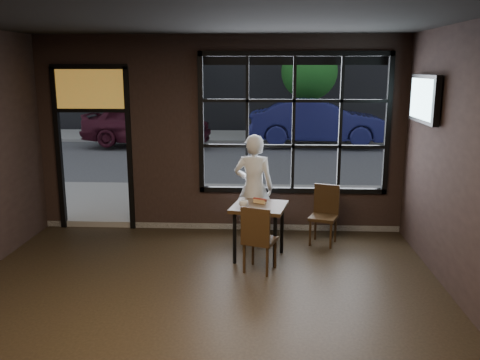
# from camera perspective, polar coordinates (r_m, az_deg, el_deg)

# --- Properties ---
(floor) EXTENTS (6.00, 7.00, 0.02)m
(floor) POSITION_cam_1_polar(r_m,az_deg,el_deg) (5.48, -5.61, -17.03)
(floor) COLOR black
(floor) RESTS_ON ground
(ceiling) EXTENTS (6.00, 7.00, 0.02)m
(ceiling) POSITION_cam_1_polar(r_m,az_deg,el_deg) (4.80, -6.47, 18.69)
(ceiling) COLOR black
(ceiling) RESTS_ON ground
(window_frame) EXTENTS (3.06, 0.12, 2.28)m
(window_frame) POSITION_cam_1_polar(r_m,az_deg,el_deg) (8.27, 6.04, 6.30)
(window_frame) COLOR black
(window_frame) RESTS_ON ground
(stained_transom) EXTENTS (1.20, 0.06, 0.70)m
(stained_transom) POSITION_cam_1_polar(r_m,az_deg,el_deg) (8.70, -16.47, 9.80)
(stained_transom) COLOR orange
(stained_transom) RESTS_ON ground
(street_asphalt) EXTENTS (60.00, 41.00, 0.04)m
(street_asphalt) POSITION_cam_1_polar(r_m,az_deg,el_deg) (28.85, 1.43, 7.15)
(street_asphalt) COLOR #545456
(street_asphalt) RESTS_ON ground
(cafe_table) EXTENTS (0.86, 0.86, 0.79)m
(cafe_table) POSITION_cam_1_polar(r_m,az_deg,el_deg) (7.29, 2.14, -5.81)
(cafe_table) COLOR black
(cafe_table) RESTS_ON floor
(chair_near) EXTENTS (0.51, 0.51, 0.92)m
(chair_near) POSITION_cam_1_polar(r_m,az_deg,el_deg) (6.83, 2.26, -6.52)
(chair_near) COLOR black
(chair_near) RESTS_ON floor
(chair_window) EXTENTS (0.51, 0.51, 0.91)m
(chair_window) POSITION_cam_1_polar(r_m,az_deg,el_deg) (7.93, 9.35, -3.97)
(chair_window) COLOR black
(chair_window) RESTS_ON floor
(man) EXTENTS (0.65, 0.46, 1.69)m
(man) POSITION_cam_1_polar(r_m,az_deg,el_deg) (7.93, 1.55, -0.90)
(man) COLOR silver
(man) RESTS_ON floor
(hotdog) EXTENTS (0.21, 0.16, 0.06)m
(hotdog) POSITION_cam_1_polar(r_m,az_deg,el_deg) (7.29, 2.26, -2.35)
(hotdog) COLOR tan
(hotdog) RESTS_ON cafe_table
(cup) EXTENTS (0.16, 0.16, 0.10)m
(cup) POSITION_cam_1_polar(r_m,az_deg,el_deg) (7.05, 0.41, -2.70)
(cup) COLOR silver
(cup) RESTS_ON cafe_table
(tv) EXTENTS (0.13, 1.12, 0.65)m
(tv) POSITION_cam_1_polar(r_m,az_deg,el_deg) (7.51, 20.01, 8.56)
(tv) COLOR black
(tv) RESTS_ON wall_right
(navy_car) EXTENTS (4.72, 1.79, 1.54)m
(navy_car) POSITION_cam_1_polar(r_m,az_deg,el_deg) (17.62, 8.77, 6.47)
(navy_car) COLOR navy
(navy_car) RESTS_ON street_asphalt
(maroon_car) EXTENTS (4.42, 2.00, 1.47)m
(maroon_car) POSITION_cam_1_polar(r_m,az_deg,el_deg) (17.62, -10.37, 6.31)
(maroon_car) COLOR #471321
(maroon_car) RESTS_ON street_asphalt
(tree_left) EXTENTS (2.15, 2.15, 3.67)m
(tree_left) POSITION_cam_1_polar(r_m,az_deg,el_deg) (20.08, -8.02, 12.13)
(tree_left) COLOR #332114
(tree_left) RESTS_ON street_asphalt
(tree_right) EXTENTS (2.09, 2.09, 3.57)m
(tree_right) POSITION_cam_1_polar(r_m,az_deg,el_deg) (19.45, 7.80, 11.93)
(tree_right) COLOR #332114
(tree_right) RESTS_ON street_asphalt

